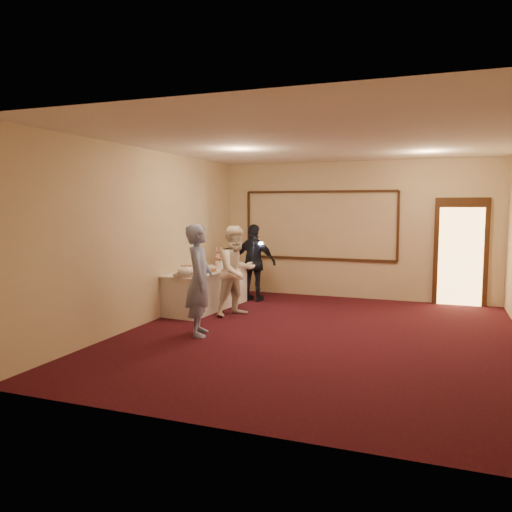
{
  "coord_description": "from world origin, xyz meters",
  "views": [
    {
      "loc": [
        1.74,
        -7.5,
        2.03
      ],
      "look_at": [
        -1.3,
        0.72,
        1.15
      ],
      "focal_mm": 35.0,
      "sensor_mm": 36.0,
      "label": 1
    }
  ],
  "objects_px": {
    "buffet_table": "(206,289)",
    "plate_stack_a": "(202,266)",
    "pavlova_tray": "(186,272)",
    "woman": "(237,271)",
    "tart": "(210,271)",
    "guest": "(254,263)",
    "plate_stack_b": "(221,265)",
    "cupcake_stand": "(219,258)",
    "man": "(199,280)"
  },
  "relations": [
    {
      "from": "plate_stack_b",
      "to": "guest",
      "type": "relative_size",
      "value": 0.11
    },
    {
      "from": "woman",
      "to": "guest",
      "type": "xyz_separation_m",
      "value": [
        -0.19,
        1.46,
        -0.01
      ]
    },
    {
      "from": "pavlova_tray",
      "to": "cupcake_stand",
      "type": "xyz_separation_m",
      "value": [
        -0.16,
        1.79,
        0.07
      ]
    },
    {
      "from": "buffet_table",
      "to": "cupcake_stand",
      "type": "distance_m",
      "value": 1.04
    },
    {
      "from": "tart",
      "to": "buffet_table",
      "type": "bearing_deg",
      "value": 128.68
    },
    {
      "from": "plate_stack_b",
      "to": "guest",
      "type": "bearing_deg",
      "value": 62.26
    },
    {
      "from": "buffet_table",
      "to": "man",
      "type": "xyz_separation_m",
      "value": [
        0.8,
        -1.87,
        0.49
      ]
    },
    {
      "from": "buffet_table",
      "to": "tart",
      "type": "xyz_separation_m",
      "value": [
        0.21,
        -0.27,
        0.41
      ]
    },
    {
      "from": "woman",
      "to": "guest",
      "type": "distance_m",
      "value": 1.47
    },
    {
      "from": "cupcake_stand",
      "to": "man",
      "type": "height_order",
      "value": "man"
    },
    {
      "from": "cupcake_stand",
      "to": "guest",
      "type": "bearing_deg",
      "value": 17.22
    },
    {
      "from": "buffet_table",
      "to": "plate_stack_a",
      "type": "height_order",
      "value": "plate_stack_a"
    },
    {
      "from": "buffet_table",
      "to": "plate_stack_a",
      "type": "distance_m",
      "value": 0.47
    },
    {
      "from": "plate_stack_a",
      "to": "woman",
      "type": "xyz_separation_m",
      "value": [
        0.85,
        -0.3,
        -0.02
      ]
    },
    {
      "from": "pavlova_tray",
      "to": "plate_stack_a",
      "type": "bearing_deg",
      "value": 96.55
    },
    {
      "from": "pavlova_tray",
      "to": "man",
      "type": "relative_size",
      "value": 0.31
    },
    {
      "from": "cupcake_stand",
      "to": "tart",
      "type": "xyz_separation_m",
      "value": [
        0.32,
        -1.16,
        -0.12
      ]
    },
    {
      "from": "man",
      "to": "woman",
      "type": "distance_m",
      "value": 1.52
    },
    {
      "from": "plate_stack_b",
      "to": "tart",
      "type": "height_order",
      "value": "plate_stack_b"
    },
    {
      "from": "woman",
      "to": "plate_stack_b",
      "type": "bearing_deg",
      "value": 73.26
    },
    {
      "from": "plate_stack_b",
      "to": "woman",
      "type": "height_order",
      "value": "woman"
    },
    {
      "from": "guest",
      "to": "plate_stack_a",
      "type": "bearing_deg",
      "value": 62.63
    },
    {
      "from": "tart",
      "to": "woman",
      "type": "distance_m",
      "value": 0.59
    },
    {
      "from": "cupcake_stand",
      "to": "plate_stack_a",
      "type": "xyz_separation_m",
      "value": [
        0.06,
        -0.93,
        -0.06
      ]
    },
    {
      "from": "pavlova_tray",
      "to": "guest",
      "type": "bearing_deg",
      "value": 74.45
    },
    {
      "from": "pavlova_tray",
      "to": "woman",
      "type": "bearing_deg",
      "value": 36.06
    },
    {
      "from": "tart",
      "to": "man",
      "type": "distance_m",
      "value": 1.7
    },
    {
      "from": "plate_stack_b",
      "to": "man",
      "type": "xyz_separation_m",
      "value": [
        0.61,
        -2.19,
        0.03
      ]
    },
    {
      "from": "plate_stack_a",
      "to": "man",
      "type": "relative_size",
      "value": 0.12
    },
    {
      "from": "pavlova_tray",
      "to": "cupcake_stand",
      "type": "distance_m",
      "value": 1.79
    },
    {
      "from": "cupcake_stand",
      "to": "pavlova_tray",
      "type": "bearing_deg",
      "value": -84.98
    },
    {
      "from": "buffet_table",
      "to": "tart",
      "type": "bearing_deg",
      "value": -51.32
    },
    {
      "from": "guest",
      "to": "tart",
      "type": "bearing_deg",
      "value": 76.43
    },
    {
      "from": "woman",
      "to": "buffet_table",
      "type": "bearing_deg",
      "value": 97.37
    },
    {
      "from": "pavlova_tray",
      "to": "cupcake_stand",
      "type": "height_order",
      "value": "cupcake_stand"
    },
    {
      "from": "buffet_table",
      "to": "cupcake_stand",
      "type": "xyz_separation_m",
      "value": [
        -0.11,
        0.89,
        0.53
      ]
    },
    {
      "from": "pavlova_tray",
      "to": "man",
      "type": "height_order",
      "value": "man"
    },
    {
      "from": "cupcake_stand",
      "to": "plate_stack_b",
      "type": "xyz_separation_m",
      "value": [
        0.3,
        -0.57,
        -0.07
      ]
    },
    {
      "from": "pavlova_tray",
      "to": "plate_stack_a",
      "type": "relative_size",
      "value": 2.66
    },
    {
      "from": "plate_stack_b",
      "to": "buffet_table",
      "type": "bearing_deg",
      "value": -120.48
    },
    {
      "from": "pavlova_tray",
      "to": "woman",
      "type": "height_order",
      "value": "woman"
    },
    {
      "from": "pavlova_tray",
      "to": "tart",
      "type": "height_order",
      "value": "pavlova_tray"
    },
    {
      "from": "buffet_table",
      "to": "cupcake_stand",
      "type": "bearing_deg",
      "value": 96.93
    },
    {
      "from": "pavlova_tray",
      "to": "tart",
      "type": "xyz_separation_m",
      "value": [
        0.17,
        0.62,
        -0.05
      ]
    },
    {
      "from": "woman",
      "to": "pavlova_tray",
      "type": "bearing_deg",
      "value": 156.64
    },
    {
      "from": "tart",
      "to": "cupcake_stand",
      "type": "bearing_deg",
      "value": 105.56
    },
    {
      "from": "tart",
      "to": "man",
      "type": "bearing_deg",
      "value": -69.88
    },
    {
      "from": "cupcake_stand",
      "to": "guest",
      "type": "height_order",
      "value": "guest"
    },
    {
      "from": "plate_stack_a",
      "to": "woman",
      "type": "relative_size",
      "value": 0.12
    },
    {
      "from": "guest",
      "to": "buffet_table",
      "type": "bearing_deg",
      "value": 63.69
    }
  ]
}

